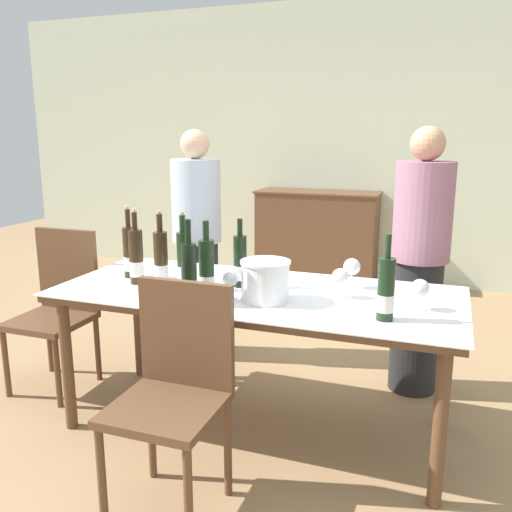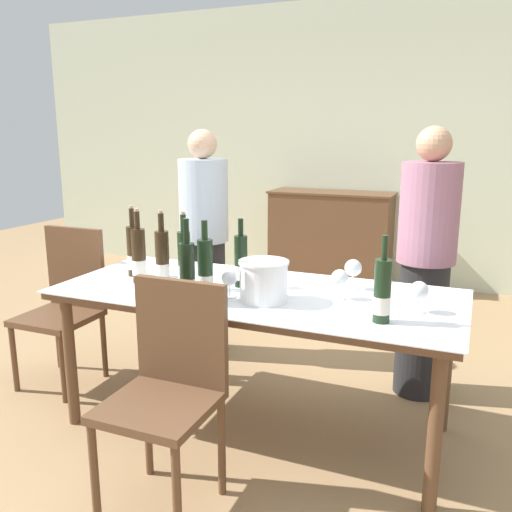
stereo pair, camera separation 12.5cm
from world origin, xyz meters
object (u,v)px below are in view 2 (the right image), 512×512
Objects in this scene: ice_bucket at (264,280)px; wine_bottle_1 at (241,262)px; wine_bottle_3 at (139,257)px; chair_left_end at (67,297)px; person_guest_left at (425,266)px; wine_glass_0 at (340,279)px; chair_near_front at (169,379)px; wine_bottle_0 at (162,260)px; wine_glass_2 at (229,278)px; wine_bottle_6 at (382,293)px; wine_bottle_5 at (133,252)px; wine_glass_1 at (419,291)px; wine_bottle_4 at (187,275)px; wine_bottle_2 at (184,261)px; sideboard_cabinet at (330,238)px; wine_glass_3 at (353,269)px; dining_table at (256,304)px; person_host at (205,245)px; wine_bottle_7 at (205,271)px.

wine_bottle_1 is at bearing 137.13° from ice_bucket.
chair_left_end is (-0.67, 0.17, -0.35)m from wine_bottle_3.
wine_bottle_3 reaches higher than ice_bucket.
person_guest_left is at bearing 17.42° from chair_left_end.
chair_near_front is at bearing -126.86° from wine_glass_0.
wine_bottle_0 is 0.42× the size of chair_near_front.
wine_bottle_6 is at bearing -5.83° from wine_glass_2.
wine_bottle_5 is (-0.10, 0.10, -0.00)m from wine_bottle_3.
wine_glass_1 is at bearing -3.25° from chair_left_end.
wine_bottle_4 reaches higher than wine_glass_0.
person_guest_left is (1.49, 0.72, -0.10)m from wine_bottle_5.
wine_bottle_1 is 0.29m from wine_bottle_2.
wine_bottle_3 is at bearing -149.43° from person_guest_left.
wine_glass_3 is at bearing -72.96° from sideboard_cabinet.
wine_glass_0 is (0.42, 0.04, 0.17)m from dining_table.
wine_bottle_0 is 0.26× the size of person_host.
wine_glass_2 is (-0.18, -0.00, -0.01)m from ice_bucket.
person_host reaches higher than wine_glass_3.
wine_bottle_1 is at bearing 175.24° from wine_glass_1.
ice_bucket is 1.54× the size of wine_glass_3.
person_host is (-0.81, 0.93, -0.08)m from ice_bucket.
wine_bottle_7 is at bearing -102.52° from wine_bottle_1.
wine_glass_3 is at bearing -26.53° from person_host.
ice_bucket is at bearing -49.11° from person_host.
person_guest_left is at bearing 59.42° from wine_glass_3.
dining_table is at bearing 178.07° from wine_glass_1.
chair_left_end is (-1.23, 0.24, -0.31)m from wine_glass_2.
wine_bottle_2 reaches higher than wine_bottle_1.
wine_bottle_7 is 2.66× the size of wine_glass_0.
wine_bottle_7 reaches higher than chair_left_end.
person_host is at bearing 131.83° from dining_table.
wine_glass_1 is at bearing 16.00° from wine_bottle_4.
wine_bottle_7 is 0.13m from wine_glass_2.
wine_bottle_3 is 0.49m from wine_bottle_7.
person_guest_left reaches higher than wine_bottle_4.
wine_bottle_0 is at bearing -75.36° from person_host.
person_guest_left reaches higher than wine_bottle_5.
wine_bottle_3 is 0.25× the size of person_guest_left.
wine_bottle_1 is 0.23× the size of person_guest_left.
person_host is at bearing 111.92° from wine_bottle_2.
ice_bucket is 0.60× the size of wine_bottle_2.
dining_table is 5.13× the size of wine_bottle_3.
wine_bottle_6 is at bearing -63.35° from wine_glass_3.
sideboard_cabinet is 1.31× the size of chair_near_front.
wine_bottle_4 is (0.26, -0.21, -0.00)m from wine_bottle_0.
chair_left_end is 1.02× the size of chair_near_front.
wine_bottle_7 is at bearing -34.18° from wine_bottle_2.
wine_bottle_1 reaches higher than ice_bucket.
wine_glass_3 is at bearing -120.58° from person_guest_left.
ice_bucket is at bearing -170.83° from wine_glass_1.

